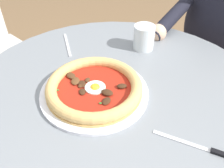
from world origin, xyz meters
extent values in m
cylinder|color=gray|center=(0.00, 0.00, 0.70)|extent=(0.94, 0.94, 0.03)
cylinder|color=slate|center=(0.00, 0.00, 0.35)|extent=(0.10, 0.10, 0.67)
cylinder|color=white|center=(0.06, 0.00, 0.72)|extent=(0.32, 0.32, 0.01)
cylinder|color=tan|center=(0.06, 0.00, 0.73)|extent=(0.28, 0.28, 0.01)
torus|color=tan|center=(0.06, 0.00, 0.74)|extent=(0.28, 0.28, 0.03)
cylinder|color=#A82314|center=(0.06, 0.00, 0.73)|extent=(0.26, 0.26, 0.00)
cylinder|color=white|center=(0.06, 0.00, 0.74)|extent=(0.06, 0.06, 0.00)
ellipsoid|color=yellow|center=(0.06, 0.00, 0.74)|extent=(0.03, 0.03, 0.02)
ellipsoid|color=#3D2314|center=(0.10, 0.02, 0.74)|extent=(0.02, 0.03, 0.01)
ellipsoid|color=#3D2314|center=(0.03, 0.03, 0.74)|extent=(0.04, 0.04, 0.01)
ellipsoid|color=brown|center=(0.12, -0.03, 0.74)|extent=(0.03, 0.04, 0.01)
ellipsoid|color=#4C2D19|center=(0.14, -0.05, 0.74)|extent=(0.04, 0.04, 0.01)
ellipsoid|color=#3D2314|center=(0.10, -0.02, 0.74)|extent=(0.03, 0.04, 0.01)
ellipsoid|color=#3D2314|center=(0.03, 0.06, 0.74)|extent=(0.03, 0.04, 0.01)
ellipsoid|color=#4C2D19|center=(0.10, -0.01, 0.74)|extent=(0.02, 0.02, 0.01)
ellipsoid|color=#3D2314|center=(-0.02, 0.00, 0.74)|extent=(0.03, 0.02, 0.01)
ellipsoid|color=#4C2D19|center=(0.09, -0.03, 0.74)|extent=(0.02, 0.02, 0.01)
ellipsoid|color=#2D6B28|center=(0.05, 0.07, 0.74)|extent=(0.01, 0.01, 0.00)
ellipsoid|color=#2D6B28|center=(0.07, -0.12, 0.74)|extent=(0.01, 0.01, 0.00)
ellipsoid|color=#2D6B28|center=(0.17, 0.01, 0.74)|extent=(0.01, 0.01, 0.00)
cylinder|color=silver|center=(-0.11, -0.25, 0.76)|extent=(0.08, 0.08, 0.09)
cylinder|color=silver|center=(-0.11, -0.25, 0.73)|extent=(0.07, 0.07, 0.03)
cube|color=silver|center=(-0.15, 0.18, 0.72)|extent=(0.13, 0.07, 0.00)
cube|color=#BCBCC1|center=(0.18, -0.28, 0.72)|extent=(0.05, 0.17, 0.00)
cube|color=#282833|center=(-0.49, -0.44, 0.23)|extent=(0.44, 0.44, 0.45)
ellipsoid|color=black|center=(-0.49, -0.44, 0.70)|extent=(0.40, 0.41, 0.49)
cylinder|color=black|center=(-0.25, -0.40, 0.76)|extent=(0.22, 0.23, 0.13)
sphere|color=tan|center=(-0.18, -0.32, 0.74)|extent=(0.07, 0.07, 0.07)
cube|color=beige|center=(-0.53, -0.47, 0.48)|extent=(0.56, 0.56, 0.02)
cylinder|color=#B7B2A8|center=(-0.27, -0.49, 0.23)|extent=(0.02, 0.02, 0.47)
cylinder|color=#B7B2A8|center=(-0.51, -0.22, 0.23)|extent=(0.02, 0.02, 0.47)
cylinder|color=#B7B2A8|center=(-0.54, -0.73, 0.23)|extent=(0.02, 0.02, 0.47)
cylinder|color=#B7B2A8|center=(0.38, -0.60, 0.22)|extent=(0.02, 0.02, 0.43)
cylinder|color=#B7B2A8|center=(0.64, -0.85, 0.22)|extent=(0.02, 0.02, 0.43)
camera|label=1|loc=(0.03, 0.51, 1.19)|focal=38.02mm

